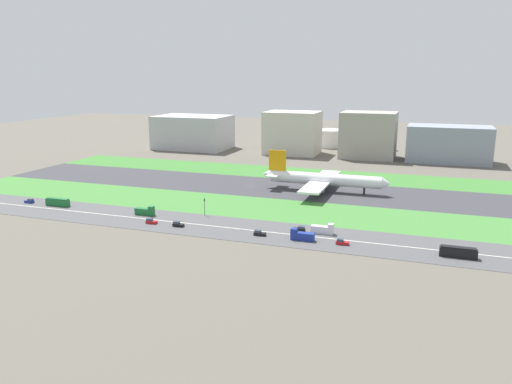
% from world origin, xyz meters
% --- Properties ---
extents(ground_plane, '(800.00, 800.00, 0.00)m').
position_xyz_m(ground_plane, '(0.00, 0.00, 0.00)').
color(ground_plane, '#5B564C').
extents(runway, '(280.00, 46.00, 0.10)m').
position_xyz_m(runway, '(0.00, 0.00, 0.05)').
color(runway, '#38383D').
rests_on(runway, ground_plane).
extents(grass_median_north, '(280.00, 36.00, 0.10)m').
position_xyz_m(grass_median_north, '(0.00, 41.00, 0.05)').
color(grass_median_north, '#3D7A33').
rests_on(grass_median_north, ground_plane).
extents(grass_median_south, '(280.00, 36.00, 0.10)m').
position_xyz_m(grass_median_south, '(0.00, -41.00, 0.05)').
color(grass_median_south, '#427F38').
rests_on(grass_median_south, ground_plane).
extents(highway, '(280.00, 28.00, 0.10)m').
position_xyz_m(highway, '(0.00, -73.00, 0.05)').
color(highway, '#4C4C4F').
rests_on(highway, ground_plane).
extents(highway_centerline, '(266.00, 0.50, 0.01)m').
position_xyz_m(highway_centerline, '(0.00, -73.00, 0.11)').
color(highway_centerline, silver).
rests_on(highway_centerline, highway).
extents(airliner, '(65.00, 56.00, 19.70)m').
position_xyz_m(airliner, '(38.02, 0.00, 6.23)').
color(airliner, white).
rests_on(airliner, runway).
extents(bus_1, '(11.60, 2.50, 3.50)m').
position_xyz_m(bus_1, '(-67.29, -68.00, 1.82)').
color(bus_1, '#19662D').
rests_on(bus_1, highway).
extents(car_1, '(4.40, 1.80, 2.00)m').
position_xyz_m(car_1, '(-1.67, -78.00, 0.92)').
color(car_1, black).
rests_on(car_1, highway).
extents(car_5, '(4.40, 1.80, 2.00)m').
position_xyz_m(car_5, '(31.79, -78.00, 0.92)').
color(car_5, black).
rests_on(car_5, highway).
extents(bus_0, '(11.60, 2.50, 3.50)m').
position_xyz_m(bus_0, '(99.72, -78.00, 1.82)').
color(bus_0, black).
rests_on(bus_0, highway).
extents(car_3, '(4.40, 1.80, 2.00)m').
position_xyz_m(car_3, '(-83.19, -68.00, 0.92)').
color(car_3, navy).
rests_on(car_3, highway).
extents(car_4, '(4.40, 1.80, 2.00)m').
position_xyz_m(car_4, '(62.11, -78.00, 0.92)').
color(car_4, '#B2191E').
rests_on(car_4, highway).
extents(car_0, '(4.40, 1.80, 2.00)m').
position_xyz_m(car_0, '(44.48, -68.00, 0.92)').
color(car_0, black).
rests_on(car_0, highway).
extents(car_2, '(4.40, 1.80, 2.00)m').
position_xyz_m(car_2, '(-13.58, -78.00, 0.92)').
color(car_2, '#B2191E').
rests_on(car_2, highway).
extents(truck_0, '(8.40, 2.50, 4.00)m').
position_xyz_m(truck_0, '(47.81, -78.00, 1.67)').
color(truck_0, navy).
rests_on(truck_0, highway).
extents(truck_2, '(8.40, 2.50, 4.00)m').
position_xyz_m(truck_2, '(53.28, -68.00, 1.67)').
color(truck_2, silver).
rests_on(truck_2, highway).
extents(truck_1, '(8.40, 2.50, 4.00)m').
position_xyz_m(truck_1, '(-22.24, -68.00, 1.67)').
color(truck_1, '#19662D').
rests_on(truck_1, highway).
extents(traffic_light, '(0.36, 0.50, 7.20)m').
position_xyz_m(traffic_light, '(1.36, -60.01, 4.29)').
color(traffic_light, '#4C4C51').
rests_on(traffic_light, highway).
extents(terminal_building, '(56.16, 38.32, 25.74)m').
position_xyz_m(terminal_building, '(-90.00, 114.00, 12.87)').
color(terminal_building, '#B2B2B7').
rests_on(terminal_building, ground_plane).
extents(hangar_building, '(38.40, 29.55, 30.95)m').
position_xyz_m(hangar_building, '(-8.75, 114.00, 15.47)').
color(hangar_building, beige).
rests_on(hangar_building, ground_plane).
extents(office_tower, '(37.37, 28.59, 31.99)m').
position_xyz_m(office_tower, '(46.33, 114.00, 16.00)').
color(office_tower, '#9E998E').
rests_on(office_tower, ground_plane).
extents(cargo_warehouse, '(53.49, 28.44, 24.14)m').
position_xyz_m(cargo_warehouse, '(99.35, 114.00, 12.07)').
color(cargo_warehouse, gray).
rests_on(cargo_warehouse, ground_plane).
extents(fuel_tank_west, '(25.03, 25.03, 15.50)m').
position_xyz_m(fuel_tank_west, '(-26.54, 159.00, 7.75)').
color(fuel_tank_west, silver).
rests_on(fuel_tank_west, ground_plane).
extents(fuel_tank_centre, '(23.76, 23.76, 13.83)m').
position_xyz_m(fuel_tank_centre, '(10.13, 159.00, 6.92)').
color(fuel_tank_centre, silver).
rests_on(fuel_tank_centre, ground_plane).
extents(fuel_tank_east, '(24.70, 24.70, 16.45)m').
position_xyz_m(fuel_tank_east, '(45.60, 159.00, 8.22)').
color(fuel_tank_east, silver).
rests_on(fuel_tank_east, ground_plane).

